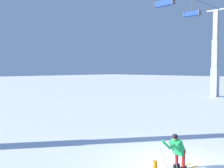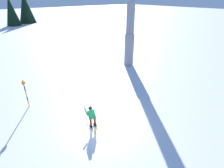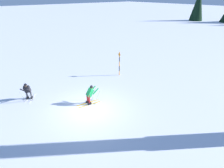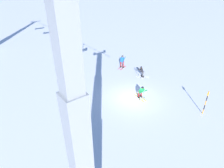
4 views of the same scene
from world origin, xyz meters
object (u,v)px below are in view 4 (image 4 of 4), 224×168
trail_marker_pole (206,102)px  lift_tower_near (81,161)px  skier_carving_main (141,91)px  skier_distant_downhill (122,60)px  skier_distant_uphill (142,71)px

trail_marker_pole → lift_tower_near: bearing=96.8°
skier_carving_main → skier_distant_downhill: (7.03, -3.41, 0.22)m
trail_marker_pole → skier_distant_downhill: (12.24, -0.76, -0.23)m
skier_distant_uphill → skier_distant_downhill: skier_distant_downhill is taller
lift_tower_near → skier_distant_downhill: 19.80m
lift_tower_near → skier_distant_downhill: size_ratio=6.86×
skier_distant_uphill → skier_distant_downhill: bearing=1.2°
skier_distant_downhill → trail_marker_pole: bearing=176.5°
lift_tower_near → skier_distant_uphill: lift_tower_near is taller
skier_carving_main → trail_marker_pole: size_ratio=0.77×
skier_carving_main → lift_tower_near: lift_tower_near is taller
lift_tower_near → skier_distant_uphill: bearing=-53.6°
trail_marker_pole → skier_distant_uphill: 8.62m
lift_tower_near → skier_distant_downhill: (13.78, -13.62, -4.07)m
trail_marker_pole → skier_distant_downhill: size_ratio=1.32×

